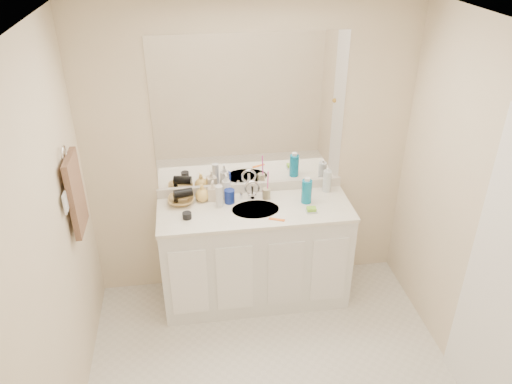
{
  "coord_description": "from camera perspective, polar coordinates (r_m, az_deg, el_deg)",
  "views": [
    {
      "loc": [
        -0.48,
        -2.27,
        2.9
      ],
      "look_at": [
        0.0,
        0.97,
        1.05
      ],
      "focal_mm": 35.0,
      "sensor_mm": 36.0,
      "label": 1
    }
  ],
  "objects": [
    {
      "name": "ceiling",
      "position": [
        2.37,
        3.58,
        17.23
      ],
      "size": [
        2.6,
        2.6,
        0.02
      ],
      "primitive_type": "cube",
      "color": "white",
      "rests_on": "wall_back"
    },
    {
      "name": "clear_pump_bottle",
      "position": [
        4.13,
        8.12,
        1.26
      ],
      "size": [
        0.07,
        0.07,
        0.18
      ],
      "primitive_type": "cylinder",
      "rotation": [
        0.0,
        0.0,
        -0.06
      ],
      "color": "silver",
      "rests_on": "countertop"
    },
    {
      "name": "soap_bottle_white",
      "position": [
        3.98,
        -3.43,
        0.66
      ],
      "size": [
        0.1,
        0.1,
        0.22
      ],
      "primitive_type": "imported",
      "rotation": [
        0.0,
        0.0,
        0.16
      ],
      "color": "silver",
      "rests_on": "countertop"
    },
    {
      "name": "door",
      "position": [
        3.25,
        27.1,
        -10.11
      ],
      "size": [
        0.02,
        0.82,
        2.0
      ],
      "primitive_type": "cube",
      "color": "white",
      "rests_on": "floor"
    },
    {
      "name": "sink_basin",
      "position": [
        3.88,
        -0.06,
        -2.13
      ],
      "size": [
        0.37,
        0.37,
        0.02
      ],
      "primitive_type": "cylinder",
      "color": "#B9AFA2",
      "rests_on": "countertop"
    },
    {
      "name": "backsplash",
      "position": [
        4.1,
        -0.63,
        0.52
      ],
      "size": [
        1.52,
        0.03,
        0.08
      ],
      "primitive_type": "cube",
      "color": "silver",
      "rests_on": "countertop"
    },
    {
      "name": "towel_ring",
      "position": [
        3.42,
        -21.08,
        4.15
      ],
      "size": [
        0.01,
        0.11,
        0.11
      ],
      "primitive_type": "torus",
      "rotation": [
        0.0,
        1.57,
        0.0
      ],
      "color": "silver",
      "rests_on": "wall_left"
    },
    {
      "name": "mouthwash_bottle",
      "position": [
        3.94,
        5.81,
        0.06
      ],
      "size": [
        0.09,
        0.09,
        0.19
      ],
      "primitive_type": "cylinder",
      "rotation": [
        0.0,
        0.0,
        -0.1
      ],
      "color": "#0D76A0",
      "rests_on": "countertop"
    },
    {
      "name": "dark_jar",
      "position": [
        3.79,
        -7.89,
        -2.68
      ],
      "size": [
        0.08,
        0.08,
        0.05
      ],
      "primitive_type": "cylinder",
      "rotation": [
        0.0,
        0.0,
        0.26
      ],
      "color": "black",
      "rests_on": "countertop"
    },
    {
      "name": "extra_white_bottle",
      "position": [
        3.88,
        -4.22,
        -0.5
      ],
      "size": [
        0.07,
        0.07,
        0.18
      ],
      "primitive_type": "cylinder",
      "rotation": [
        0.0,
        0.0,
        0.42
      ],
      "color": "silver",
      "rests_on": "countertop"
    },
    {
      "name": "mirror",
      "position": [
        3.84,
        -0.7,
        8.99
      ],
      "size": [
        1.48,
        0.01,
        1.2
      ],
      "primitive_type": "cube",
      "color": "white",
      "rests_on": "wall_back"
    },
    {
      "name": "switch_plate",
      "position": [
        3.36,
        -20.95,
        -1.15
      ],
      "size": [
        0.01,
        0.08,
        0.13
      ],
      "primitive_type": "cube",
      "color": "white",
      "rests_on": "wall_left"
    },
    {
      "name": "soap_dish",
      "position": [
        3.86,
        6.33,
        -2.18
      ],
      "size": [
        0.09,
        0.07,
        0.01
      ],
      "primitive_type": "cube",
      "rotation": [
        0.0,
        0.0,
        0.01
      ],
      "color": "silver",
      "rests_on": "countertop"
    },
    {
      "name": "soap_bottle_cream",
      "position": [
        3.97,
        -4.93,
        0.18
      ],
      "size": [
        0.09,
        0.09,
        0.17
      ],
      "primitive_type": "imported",
      "rotation": [
        0.0,
        0.0,
        -0.23
      ],
      "color": "beige",
      "rests_on": "countertop"
    },
    {
      "name": "orange_comb",
      "position": [
        3.75,
        2.39,
        -3.15
      ],
      "size": [
        0.12,
        0.07,
        0.01
      ],
      "primitive_type": "cube",
      "rotation": [
        0.0,
        0.0,
        -0.41
      ],
      "color": "orange",
      "rests_on": "countertop"
    },
    {
      "name": "wall_right",
      "position": [
        3.34,
        25.35,
        -4.3
      ],
      "size": [
        0.02,
        2.6,
        2.4
      ],
      "primitive_type": "cube",
      "color": "beige",
      "rests_on": "floor"
    },
    {
      "name": "green_soap",
      "position": [
        3.85,
        6.35,
        -1.94
      ],
      "size": [
        0.07,
        0.06,
        0.03
      ],
      "primitive_type": "cube",
      "rotation": [
        0.0,
        0.0,
        -0.06
      ],
      "color": "#84CE32",
      "rests_on": "soap_dish"
    },
    {
      "name": "wall_back",
      "position": [
        3.98,
        -0.68,
        4.16
      ],
      "size": [
        2.6,
        0.02,
        2.4
      ],
      "primitive_type": "cube",
      "color": "beige",
      "rests_on": "floor"
    },
    {
      "name": "tan_cup",
      "position": [
        4.0,
        1.2,
        -0.19
      ],
      "size": [
        0.07,
        0.07,
        0.09
      ],
      "primitive_type": "cylinder",
      "rotation": [
        0.0,
        0.0,
        0.06
      ],
      "color": "tan",
      "rests_on": "countertop"
    },
    {
      "name": "faucet",
      "position": [
        4.0,
        -0.44,
        0.03
      ],
      "size": [
        0.02,
        0.02,
        0.11
      ],
      "primitive_type": "cylinder",
      "color": "silver",
      "rests_on": "countertop"
    },
    {
      "name": "hair_dryer",
      "position": [
        3.95,
        -8.33,
        -0.15
      ],
      "size": [
        0.16,
        0.1,
        0.07
      ],
      "primitive_type": "cylinder",
      "rotation": [
        0.0,
        1.57,
        0.22
      ],
      "color": "black",
      "rests_on": "wicker_basket"
    },
    {
      "name": "hand_towel",
      "position": [
        3.55,
        -19.91,
        -0.19
      ],
      "size": [
        0.04,
        0.32,
        0.55
      ],
      "primitive_type": "cube",
      "color": "brown",
      "rests_on": "towel_ring"
    },
    {
      "name": "wall_left",
      "position": [
        2.95,
        -23.09,
        -8.49
      ],
      "size": [
        0.02,
        2.6,
        2.4
      ],
      "primitive_type": "cube",
      "color": "beige",
      "rests_on": "floor"
    },
    {
      "name": "blue_mug",
      "position": [
        3.94,
        -3.04,
        -0.49
      ],
      "size": [
        0.09,
        0.09,
        0.11
      ],
      "primitive_type": "cylinder",
      "rotation": [
        0.0,
        0.0,
        0.06
      ],
      "color": "navy",
      "rests_on": "countertop"
    },
    {
      "name": "soap_bottle_yellow",
      "position": [
        3.98,
        -6.17,
        -0.07
      ],
      "size": [
        0.15,
        0.15,
        0.14
      ],
      "primitive_type": "imported",
      "rotation": [
        0.0,
        0.0,
        -0.38
      ],
      "color": "#F4C45F",
      "rests_on": "countertop"
    },
    {
      "name": "wicker_basket",
      "position": [
        3.98,
        -8.55,
        -0.97
      ],
      "size": [
        0.22,
        0.22,
        0.05
      ],
      "primitive_type": "imported",
      "rotation": [
        0.0,
        0.0,
        -0.04
      ],
      "color": "#A88043",
      "rests_on": "countertop"
    },
    {
      "name": "toothbrush",
      "position": [
        3.95,
        1.36,
        1.16
      ],
      "size": [
        0.01,
        0.04,
        0.2
      ],
      "primitive_type": "cylinder",
      "rotation": [
        0.14,
        0.0,
        -0.08
      ],
      "color": "#FF43B3",
      "rests_on": "tan_cup"
    },
    {
      "name": "vanity_cabinet",
      "position": [
        4.15,
        -0.1,
        -7.21
      ],
      "size": [
        1.5,
        0.55,
        0.85
      ],
      "primitive_type": "cube",
      "color": "white",
      "rests_on": "floor"
    },
    {
      "name": "countertop",
      "position": [
        3.9,
        -0.11,
        -2.01
      ],
      "size": [
        1.52,
        0.57,
        0.03
      ],
      "primitive_type": "cube",
      "color": "white",
      "rests_on": "vanity_cabinet"
    }
  ]
}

